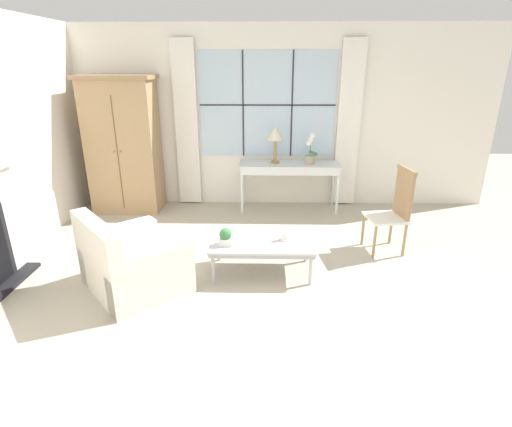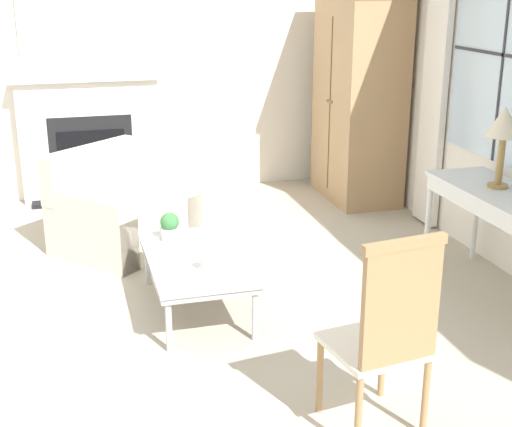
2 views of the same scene
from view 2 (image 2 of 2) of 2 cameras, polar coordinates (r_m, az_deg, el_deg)
ground_plane at (r=4.83m, az=-11.42°, el=-8.60°), size 14.00×14.00×0.00m
wall_left at (r=7.43m, az=-9.27°, el=12.26°), size 0.06×7.20×2.80m
fireplace at (r=7.37m, az=-13.17°, el=6.78°), size 0.34×1.45×2.25m
armoire at (r=7.22m, az=8.24°, el=9.26°), size 1.11×0.66×2.07m
table_lamp at (r=5.20m, az=19.24°, el=6.63°), size 0.25×0.25×0.57m
armchair_upholstered at (r=6.04m, az=-10.67°, el=-0.14°), size 1.29×1.31×0.83m
side_chair_wooden at (r=3.46m, az=10.47°, el=-9.03°), size 0.50×0.50×1.07m
coffee_table at (r=4.80m, az=-4.84°, el=-3.91°), size 1.14×0.64×0.39m
potted_plant_small at (r=5.09m, az=-6.92°, el=-0.99°), size 0.13×0.13×0.19m
pillar_candle at (r=4.54m, az=-3.93°, el=-3.88°), size 0.12×0.12×0.14m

